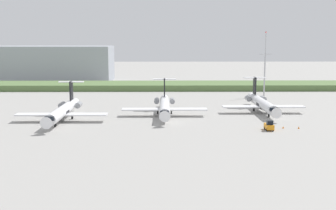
% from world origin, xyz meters
% --- Properties ---
extents(ground_plane, '(500.00, 500.00, 0.00)m').
position_xyz_m(ground_plane, '(0.00, 30.00, 0.00)').
color(ground_plane, '#9E9B96').
extents(grass_berm, '(320.00, 20.00, 2.41)m').
position_xyz_m(grass_berm, '(0.00, 72.98, 1.20)').
color(grass_berm, '#597542').
rests_on(grass_berm, ground).
extents(regional_jet_nearest, '(22.81, 31.00, 9.00)m').
position_xyz_m(regional_jet_nearest, '(-26.72, 4.25, 2.54)').
color(regional_jet_nearest, white).
rests_on(regional_jet_nearest, ground).
extents(regional_jet_second, '(22.81, 31.00, 9.00)m').
position_xyz_m(regional_jet_second, '(-0.93, 11.81, 2.54)').
color(regional_jet_second, white).
rests_on(regional_jet_second, ground).
extents(regional_jet_third, '(22.81, 31.00, 9.00)m').
position_xyz_m(regional_jet_third, '(26.65, 16.08, 2.54)').
color(regional_jet_third, white).
rests_on(regional_jet_third, ground).
extents(antenna_mast, '(4.40, 0.50, 23.07)m').
position_xyz_m(antenna_mast, '(35.27, 50.26, 9.58)').
color(antenna_mast, '#B2B2B7').
rests_on(antenna_mast, ground).
extents(distant_hangar, '(59.60, 23.89, 16.97)m').
position_xyz_m(distant_hangar, '(-56.38, 105.58, 8.49)').
color(distant_hangar, '#9EA3AD').
rests_on(distant_hangar, ground).
extents(baggage_tug, '(1.72, 3.20, 2.30)m').
position_xyz_m(baggage_tug, '(22.80, -7.83, 1.00)').
color(baggage_tug, orange).
rests_on(baggage_tug, ground).
extents(safety_cone_front_marker, '(0.44, 0.44, 0.55)m').
position_xyz_m(safety_cone_front_marker, '(26.57, -5.90, 0.28)').
color(safety_cone_front_marker, orange).
rests_on(safety_cone_front_marker, ground).
extents(safety_cone_mid_marker, '(0.44, 0.44, 0.55)m').
position_xyz_m(safety_cone_mid_marker, '(30.09, -6.25, 0.28)').
color(safety_cone_mid_marker, orange).
rests_on(safety_cone_mid_marker, ground).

